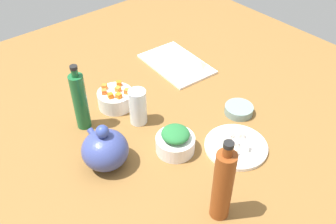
{
  "coord_description": "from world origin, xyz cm",
  "views": [
    {
      "loc": [
        -75.41,
        63.54,
        91.34
      ],
      "look_at": [
        0.0,
        0.0,
        8.0
      ],
      "focal_mm": 39.9,
      "sensor_mm": 36.0,
      "label": 1
    }
  ],
  "objects_px": {
    "bottle_0": "(223,185)",
    "drinking_glass_0": "(138,107)",
    "bowl_greens": "(175,144)",
    "bottle_1": "(80,101)",
    "cutting_board": "(176,64)",
    "bowl_carrots": "(115,99)",
    "teapot": "(105,149)",
    "plate_tofu": "(236,146)",
    "bowl_small_side": "(239,110)"
  },
  "relations": [
    {
      "from": "teapot",
      "to": "drinking_glass_0",
      "type": "distance_m",
      "value": 0.22
    },
    {
      "from": "bowl_small_side",
      "to": "plate_tofu",
      "type": "bearing_deg",
      "value": 129.02
    },
    {
      "from": "drinking_glass_0",
      "to": "bottle_1",
      "type": "bearing_deg",
      "value": 56.73
    },
    {
      "from": "bottle_1",
      "to": "cutting_board",
      "type": "bearing_deg",
      "value": -80.4
    },
    {
      "from": "teapot",
      "to": "bottle_0",
      "type": "relative_size",
      "value": 0.59
    },
    {
      "from": "cutting_board",
      "to": "teapot",
      "type": "xyz_separation_m",
      "value": [
        -0.29,
        0.54,
        0.06
      ]
    },
    {
      "from": "bowl_carrots",
      "to": "drinking_glass_0",
      "type": "relative_size",
      "value": 0.98
    },
    {
      "from": "bowl_greens",
      "to": "bottle_0",
      "type": "relative_size",
      "value": 0.46
    },
    {
      "from": "bottle_0",
      "to": "bottle_1",
      "type": "relative_size",
      "value": 1.1
    },
    {
      "from": "bowl_greens",
      "to": "bottle_1",
      "type": "bearing_deg",
      "value": 29.28
    },
    {
      "from": "bowl_greens",
      "to": "bowl_small_side",
      "type": "distance_m",
      "value": 0.3
    },
    {
      "from": "plate_tofu",
      "to": "teapot",
      "type": "height_order",
      "value": "teapot"
    },
    {
      "from": "cutting_board",
      "to": "bowl_small_side",
      "type": "relative_size",
      "value": 3.02
    },
    {
      "from": "bowl_small_side",
      "to": "bottle_0",
      "type": "bearing_deg",
      "value": 124.7
    },
    {
      "from": "cutting_board",
      "to": "bowl_carrots",
      "type": "xyz_separation_m",
      "value": [
        -0.06,
        0.36,
        0.03
      ]
    },
    {
      "from": "bottle_1",
      "to": "bowl_small_side",
      "type": "bearing_deg",
      "value": -123.09
    },
    {
      "from": "plate_tofu",
      "to": "bowl_greens",
      "type": "relative_size",
      "value": 1.63
    },
    {
      "from": "bottle_1",
      "to": "drinking_glass_0",
      "type": "distance_m",
      "value": 0.2
    },
    {
      "from": "bowl_small_side",
      "to": "drinking_glass_0",
      "type": "bearing_deg",
      "value": 57.0
    },
    {
      "from": "bowl_carrots",
      "to": "teapot",
      "type": "height_order",
      "value": "teapot"
    },
    {
      "from": "cutting_board",
      "to": "bowl_greens",
      "type": "height_order",
      "value": "bowl_greens"
    },
    {
      "from": "bowl_greens",
      "to": "drinking_glass_0",
      "type": "xyz_separation_m",
      "value": [
        0.19,
        0.01,
        0.04
      ]
    },
    {
      "from": "bowl_carrots",
      "to": "bowl_small_side",
      "type": "height_order",
      "value": "bowl_carrots"
    },
    {
      "from": "bowl_carrots",
      "to": "bowl_small_side",
      "type": "distance_m",
      "value": 0.45
    },
    {
      "from": "bottle_0",
      "to": "bottle_1",
      "type": "distance_m",
      "value": 0.57
    },
    {
      "from": "bowl_carrots",
      "to": "bottle_0",
      "type": "distance_m",
      "value": 0.59
    },
    {
      "from": "plate_tofu",
      "to": "bowl_small_side",
      "type": "height_order",
      "value": "bowl_small_side"
    },
    {
      "from": "cutting_board",
      "to": "bowl_small_side",
      "type": "xyz_separation_m",
      "value": [
        -0.39,
        0.04,
        0.01
      ]
    },
    {
      "from": "cutting_board",
      "to": "bowl_greens",
      "type": "xyz_separation_m",
      "value": [
        -0.38,
        0.34,
        0.02
      ]
    },
    {
      "from": "bowl_greens",
      "to": "bottle_0",
      "type": "xyz_separation_m",
      "value": [
        -0.26,
        0.07,
        0.09
      ]
    },
    {
      "from": "bowl_carrots",
      "to": "teapot",
      "type": "distance_m",
      "value": 0.29
    },
    {
      "from": "bowl_greens",
      "to": "bowl_small_side",
      "type": "bearing_deg",
      "value": -91.48
    },
    {
      "from": "bowl_small_side",
      "to": "bottle_1",
      "type": "bearing_deg",
      "value": 56.91
    },
    {
      "from": "bottle_0",
      "to": "cutting_board",
      "type": "bearing_deg",
      "value": -32.17
    },
    {
      "from": "plate_tofu",
      "to": "bottle_0",
      "type": "xyz_separation_m",
      "value": [
        -0.14,
        0.23,
        0.12
      ]
    },
    {
      "from": "plate_tofu",
      "to": "bowl_carrots",
      "type": "relative_size",
      "value": 1.59
    },
    {
      "from": "drinking_glass_0",
      "to": "bowl_small_side",
      "type": "bearing_deg",
      "value": -123.0
    },
    {
      "from": "cutting_board",
      "to": "teapot",
      "type": "bearing_deg",
      "value": 117.92
    },
    {
      "from": "teapot",
      "to": "cutting_board",
      "type": "bearing_deg",
      "value": -62.08
    },
    {
      "from": "bowl_greens",
      "to": "drinking_glass_0",
      "type": "relative_size",
      "value": 0.96
    },
    {
      "from": "cutting_board",
      "to": "bottle_1",
      "type": "xyz_separation_m",
      "value": [
        -0.09,
        0.5,
        0.1
      ]
    },
    {
      "from": "bowl_greens",
      "to": "drinking_glass_0",
      "type": "bearing_deg",
      "value": 1.83
    },
    {
      "from": "bottle_0",
      "to": "drinking_glass_0",
      "type": "relative_size",
      "value": 2.07
    },
    {
      "from": "bowl_small_side",
      "to": "bottle_1",
      "type": "height_order",
      "value": "bottle_1"
    },
    {
      "from": "bowl_carrots",
      "to": "teapot",
      "type": "bearing_deg",
      "value": 140.25
    },
    {
      "from": "bottle_0",
      "to": "drinking_glass_0",
      "type": "xyz_separation_m",
      "value": [
        0.45,
        -0.06,
        -0.06
      ]
    },
    {
      "from": "teapot",
      "to": "bottle_0",
      "type": "bearing_deg",
      "value": -159.05
    },
    {
      "from": "bowl_carrots",
      "to": "teapot",
      "type": "xyz_separation_m",
      "value": [
        -0.22,
        0.18,
        0.03
      ]
    },
    {
      "from": "cutting_board",
      "to": "bowl_greens",
      "type": "distance_m",
      "value": 0.51
    },
    {
      "from": "bowl_carrots",
      "to": "bottle_1",
      "type": "height_order",
      "value": "bottle_1"
    }
  ]
}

